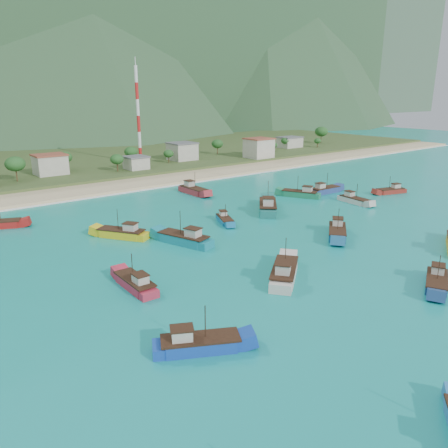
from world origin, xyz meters
TOP-DOWN VIEW (x-y plane):
  - ground at (0.00, 0.00)m, footprint 600.00×600.00m
  - beach at (0.00, 79.00)m, footprint 400.00×18.00m
  - land at (0.00, 140.00)m, footprint 400.00×110.00m
  - surf_line at (0.00, 69.50)m, footprint 400.00×2.50m
  - village at (14.75, 101.29)m, footprint 220.81×31.84m
  - vegetation at (1.44, 103.85)m, footprint 279.26×25.32m
  - radio_tower at (27.53, 108.00)m, footprint 1.20×1.20m
  - boat_1 at (-26.72, 7.63)m, footprint 3.01×9.78m
  - boat_3 at (44.28, 19.70)m, footprint 4.22×9.99m
  - boat_5 at (-17.52, 31.17)m, footprint 8.63×10.72m
  - boat_6 at (62.63, 20.07)m, footprint 9.78×5.39m
  - boat_7 at (-28.80, -11.84)m, footprint 10.38×7.43m
  - boat_10 at (5.66, 26.80)m, footprint 5.43×8.38m
  - boat_13 at (9.50, -20.16)m, footprint 9.95×6.78m
  - boat_14 at (-6.59, -3.76)m, footprint 11.38×9.99m
  - boat_15 at (-9.71, 20.09)m, footprint 7.01×12.25m
  - boat_18 at (16.91, 55.76)m, footprint 3.70×11.70m
  - boat_22 at (38.27, 33.46)m, footprint 7.78×11.15m
  - boat_24 at (17.60, 4.63)m, footprint 10.63×9.35m
  - boat_25 at (47.59, 32.32)m, footprint 10.97×3.72m
  - boat_26 at (20.01, 27.70)m, footprint 12.05×12.57m

SIDE VIEW (x-z plane):
  - ground at x=0.00m, z-range 0.00..0.00m
  - beach at x=0.00m, z-range -0.60..0.60m
  - land at x=0.00m, z-range -1.20..1.20m
  - surf_line at x=0.00m, z-range -0.04..0.04m
  - boat_10 at x=5.66m, z-range -1.92..2.87m
  - boat_6 at x=62.63m, z-range -2.16..3.39m
  - boat_13 at x=9.50m, z-range -2.21..3.50m
  - boat_3 at x=44.28m, z-range -2.21..3.51m
  - boat_1 at x=-26.72m, z-range -2.22..3.53m
  - boat_7 at x=-28.80m, z-range -2.30..3.70m
  - boat_5 at x=-17.52m, z-range -2.42..3.95m
  - boat_25 at x=47.59m, z-range -2.43..3.97m
  - boat_22 at x=38.27m, z-range -2.44..3.99m
  - boat_24 at x=17.60m, z-range -2.46..4.03m
  - boat_18 at x=16.91m, z-range -2.58..4.29m
  - boat_14 at x=-6.59m, z-range -2.60..4.34m
  - boat_15 at x=-9.71m, z-range -2.60..4.34m
  - boat_26 at x=20.01m, z-range -2.92..5.02m
  - village at x=14.75m, z-range 0.87..8.71m
  - vegetation at x=1.44m, z-range 0.47..9.85m
  - radio_tower at x=27.53m, z-range 1.60..38.23m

